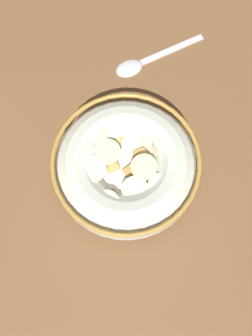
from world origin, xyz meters
The scene contains 3 objects.
ground_plane centered at (0.00, 0.00, -1.00)cm, with size 125.61×125.61×2.00cm, color brown.
cereal_bowl centered at (0.00, 0.01, 3.37)cm, with size 19.27×19.27×6.22cm.
spoon centered at (12.75, 12.96, 0.34)cm, with size 15.17×4.71×0.80cm.
Camera 1 is at (-9.21, -12.26, 52.03)cm, focal length 41.09 mm.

